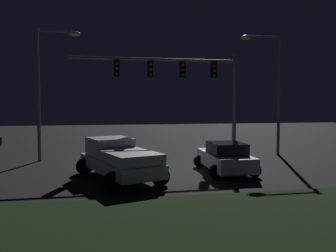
{
  "coord_description": "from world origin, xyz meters",
  "views": [
    {
      "loc": [
        -2.76,
        -18.19,
        3.4
      ],
      "look_at": [
        1.09,
        1.5,
        2.15
      ],
      "focal_mm": 37.41,
      "sensor_mm": 36.0,
      "label": 1
    }
  ],
  "objects_px": {
    "car_sedan": "(225,158)",
    "street_lamp_right": "(271,79)",
    "traffic_signal_gantry": "(183,78)",
    "street_lamp_left": "(47,78)",
    "pickup_truck": "(118,157)"
  },
  "relations": [
    {
      "from": "car_sedan",
      "to": "pickup_truck",
      "type": "bearing_deg",
      "value": 97.99
    },
    {
      "from": "traffic_signal_gantry",
      "to": "street_lamp_right",
      "type": "distance_m",
      "value": 6.26
    },
    {
      "from": "car_sedan",
      "to": "street_lamp_left",
      "type": "height_order",
      "value": "street_lamp_left"
    },
    {
      "from": "traffic_signal_gantry",
      "to": "street_lamp_right",
      "type": "relative_size",
      "value": 1.29
    },
    {
      "from": "car_sedan",
      "to": "traffic_signal_gantry",
      "type": "bearing_deg",
      "value": 15.2
    },
    {
      "from": "car_sedan",
      "to": "street_lamp_right",
      "type": "height_order",
      "value": "street_lamp_right"
    },
    {
      "from": "street_lamp_right",
      "to": "car_sedan",
      "type": "bearing_deg",
      "value": -134.1
    },
    {
      "from": "car_sedan",
      "to": "traffic_signal_gantry",
      "type": "relative_size",
      "value": 0.43
    },
    {
      "from": "street_lamp_left",
      "to": "street_lamp_right",
      "type": "height_order",
      "value": "street_lamp_right"
    },
    {
      "from": "car_sedan",
      "to": "street_lamp_right",
      "type": "bearing_deg",
      "value": -41.96
    },
    {
      "from": "pickup_truck",
      "to": "street_lamp_left",
      "type": "bearing_deg",
      "value": 13.77
    },
    {
      "from": "pickup_truck",
      "to": "car_sedan",
      "type": "bearing_deg",
      "value": -103.07
    },
    {
      "from": "traffic_signal_gantry",
      "to": "street_lamp_left",
      "type": "relative_size",
      "value": 1.32
    },
    {
      "from": "street_lamp_left",
      "to": "street_lamp_right",
      "type": "distance_m",
      "value": 14.3
    },
    {
      "from": "pickup_truck",
      "to": "traffic_signal_gantry",
      "type": "bearing_deg",
      "value": -58.51
    }
  ]
}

